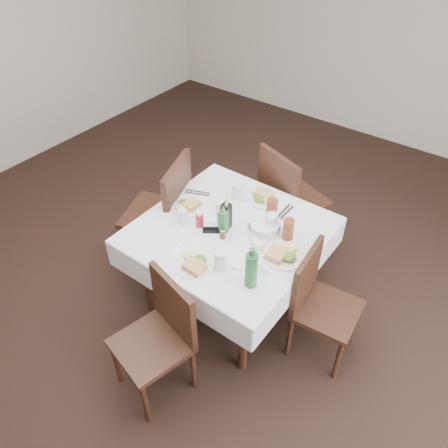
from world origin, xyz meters
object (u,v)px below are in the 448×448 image
at_px(chair_south, 162,331).
at_px(ketchup_bottle, 200,220).
at_px(water_n, 237,192).
at_px(water_e, 272,223).
at_px(coffee_mug, 221,208).
at_px(chair_north, 287,195).
at_px(chair_west, 166,208).
at_px(oil_cruet_dark, 226,215).
at_px(bread_basket, 265,227).
at_px(water_s, 220,261).
at_px(dining_table, 229,238).
at_px(water_w, 183,217).
at_px(green_bottle, 251,269).
at_px(chair_east, 317,298).
at_px(oil_cruet_green, 224,221).

bearing_deg(chair_south, ketchup_bottle, 109.73).
bearing_deg(water_n, water_e, -20.96).
bearing_deg(coffee_mug, chair_north, 76.67).
distance_m(water_n, ketchup_bottle, 0.42).
bearing_deg(water_n, chair_west, -153.75).
bearing_deg(water_e, chair_north, 109.77).
distance_m(chair_west, oil_cruet_dark, 0.71).
bearing_deg(bread_basket, ketchup_bottle, -151.01).
xyz_separation_m(water_s, coffee_mug, (-0.34, 0.46, -0.03)).
height_order(dining_table, bread_basket, bread_basket).
distance_m(water_s, water_w, 0.53).
distance_m(ketchup_bottle, coffee_mug, 0.22).
height_order(ketchup_bottle, green_bottle, green_bottle).
distance_m(chair_north, oil_cruet_dark, 0.87).
xyz_separation_m(chair_west, oil_cruet_dark, (0.65, -0.05, 0.28)).
bearing_deg(water_w, chair_west, 151.25).
height_order(chair_east, coffee_mug, chair_east).
distance_m(chair_south, water_s, 0.57).
distance_m(dining_table, chair_south, 0.83).
bearing_deg(green_bottle, chair_east, 49.64).
height_order(water_e, water_w, water_e).
bearing_deg(water_e, chair_south, -100.68).
distance_m(dining_table, water_s, 0.42).
distance_m(dining_table, bread_basket, 0.28).
distance_m(chair_south, water_w, 0.82).
height_order(water_s, bread_basket, water_s).
relative_size(water_n, green_bottle, 0.48).
bearing_deg(water_w, water_s, -22.36).
distance_m(dining_table, chair_north, 0.83).
distance_m(chair_west, green_bottle, 1.21).
xyz_separation_m(chair_west, water_e, (0.93, 0.10, 0.24)).
bearing_deg(green_bottle, oil_cruet_dark, 141.63).
bearing_deg(green_bottle, water_s, -179.28).
distance_m(chair_east, ketchup_bottle, 0.98).
height_order(chair_south, water_n, water_n).
relative_size(chair_south, ketchup_bottle, 7.31).
height_order(oil_cruet_green, coffee_mug, oil_cruet_green).
bearing_deg(water_n, chair_north, 71.02).
relative_size(dining_table, green_bottle, 4.18).
distance_m(bread_basket, green_bottle, 0.52).
xyz_separation_m(chair_east, water_n, (-0.89, 0.30, 0.34)).
relative_size(oil_cruet_green, ketchup_bottle, 1.86).
xyz_separation_m(chair_south, chair_east, (0.66, 0.83, -0.02)).
height_order(chair_north, ketchup_bottle, chair_north).
distance_m(chair_west, water_e, 0.97).
distance_m(chair_south, water_e, 1.04).
bearing_deg(coffee_mug, bread_basket, 1.85).
distance_m(chair_east, water_s, 0.74).
bearing_deg(water_e, green_bottle, -72.03).
relative_size(bread_basket, oil_cruet_dark, 0.89).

